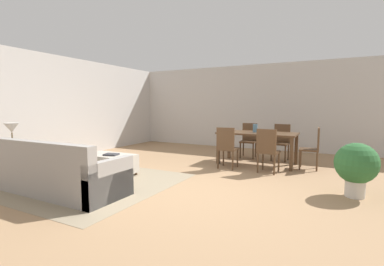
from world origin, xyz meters
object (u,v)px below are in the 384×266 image
(ottoman_table, at_px, (109,163))
(dining_table, at_px, (257,136))
(potted_plant, at_px, (356,165))
(dining_chair_near_left, at_px, (227,145))
(dining_chair_far_left, at_px, (249,138))
(couch, at_px, (57,174))
(vase_centerpiece, at_px, (255,128))
(table_lamp, at_px, (12,129))
(book_on_ottoman, at_px, (111,154))
(side_table, at_px, (13,157))
(dining_chair_far_right, at_px, (281,140))
(dining_chair_head_east, at_px, (313,146))
(dining_chair_near_right, at_px, (267,148))

(ottoman_table, distance_m, dining_table, 3.41)
(ottoman_table, relative_size, potted_plant, 1.28)
(dining_chair_near_left, height_order, dining_chair_far_left, same)
(couch, distance_m, dining_table, 4.32)
(couch, bearing_deg, ottoman_table, 94.21)
(potted_plant, bearing_deg, vase_centerpiece, 139.68)
(dining_table, relative_size, vase_centerpiece, 9.18)
(couch, bearing_deg, potted_plant, 24.96)
(couch, bearing_deg, vase_centerpiece, 58.86)
(table_lamp, relative_size, potted_plant, 0.63)
(dining_chair_far_left, distance_m, book_on_ottoman, 3.74)
(side_table, height_order, dining_chair_far_right, dining_chair_far_right)
(ottoman_table, relative_size, dining_chair_far_left, 1.15)
(side_table, relative_size, table_lamp, 1.03)
(dining_chair_far_left, distance_m, vase_centerpiece, 0.93)
(dining_chair_head_east, bearing_deg, table_lamp, -144.57)
(dining_chair_head_east, bearing_deg, dining_chair_near_left, -154.40)
(table_lamp, distance_m, dining_chair_far_left, 5.43)
(couch, relative_size, dining_chair_head_east, 2.49)
(side_table, bearing_deg, table_lamp, 14.04)
(table_lamp, distance_m, dining_chair_near_right, 4.96)
(couch, height_order, dining_chair_near_left, dining_chair_near_left)
(dining_table, bearing_deg, vase_centerpiece, 179.79)
(dining_table, distance_m, potted_plant, 2.59)
(ottoman_table, bearing_deg, dining_chair_far_left, 59.02)
(dining_table, relative_size, dining_chair_far_left, 1.95)
(potted_plant, bearing_deg, dining_chair_far_right, 121.67)
(dining_chair_near_left, distance_m, dining_chair_far_left, 1.59)
(potted_plant, bearing_deg, dining_chair_near_left, 159.65)
(dining_chair_head_east, bearing_deg, dining_table, -179.73)
(dining_chair_near_left, relative_size, dining_chair_far_left, 1.00)
(ottoman_table, xyz_separation_m, dining_chair_head_east, (3.58, 2.43, 0.28))
(dining_chair_near_right, xyz_separation_m, book_on_ottoman, (-2.66, -1.69, -0.08))
(dining_chair_near_left, bearing_deg, book_on_ottoman, -136.43)
(ottoman_table, bearing_deg, dining_chair_far_right, 49.20)
(dining_chair_near_left, height_order, vase_centerpiece, vase_centerpiece)
(dining_chair_near_right, distance_m, dining_chair_head_east, 1.14)
(dining_chair_far_right, height_order, vase_centerpiece, vase_centerpiece)
(dining_table, bearing_deg, dining_chair_near_left, -119.89)
(table_lamp, xyz_separation_m, vase_centerpiece, (3.66, 3.51, -0.10))
(side_table, height_order, table_lamp, table_lamp)
(book_on_ottoman, xyz_separation_m, potted_plant, (4.18, 0.79, 0.06))
(table_lamp, height_order, dining_table, table_lamp)
(couch, distance_m, table_lamp, 1.60)
(couch, bearing_deg, dining_chair_near_left, 57.73)
(dining_chair_near_right, bearing_deg, dining_chair_head_east, 45.08)
(dining_chair_near_right, distance_m, dining_chair_far_left, 1.80)
(ottoman_table, height_order, book_on_ottoman, book_on_ottoman)
(couch, height_order, dining_chair_head_east, dining_chair_head_east)
(couch, xyz_separation_m, dining_chair_head_east, (3.49, 3.67, 0.22))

